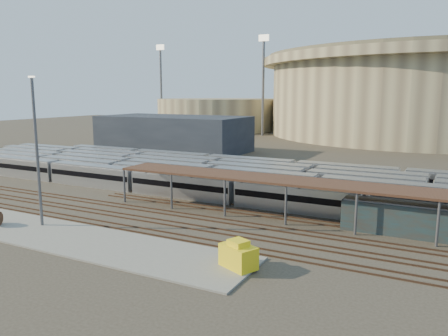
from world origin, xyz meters
name	(u,v)px	position (x,y,z in m)	size (l,w,h in m)	color
ground	(163,210)	(0.00, 0.00, 0.00)	(420.00, 420.00, 0.00)	#383026
apron	(53,234)	(-5.00, -15.00, 0.10)	(50.00, 9.00, 0.20)	gray
subway_trains	(230,177)	(1.29, 18.50, 1.80)	(126.24, 23.90, 3.60)	#B4B4B9
inspection_shed	(326,185)	(22.00, 4.00, 4.98)	(60.30, 6.00, 5.30)	#59585D
empty_tracks	(141,218)	(0.00, -5.00, 0.09)	(170.00, 9.62, 0.18)	#4C3323
stadium	(423,93)	(25.00, 140.00, 16.47)	(124.00, 124.00, 32.50)	tan
secondary_arena	(219,114)	(-60.00, 130.00, 7.00)	(56.00, 56.00, 14.00)	tan
service_building	(173,134)	(-35.00, 55.00, 5.00)	(42.00, 20.00, 10.00)	#1E232D
floodlight_0	(263,82)	(-30.00, 110.00, 20.65)	(4.00, 1.00, 38.40)	#59585D
floodlight_1	(161,84)	(-85.00, 120.00, 20.65)	(4.00, 1.00, 38.40)	#59585D
floodlight_3	(344,84)	(-10.00, 160.00, 20.65)	(4.00, 1.00, 38.40)	#59585D
teal_boxcar	(412,220)	(32.16, 4.00, 1.84)	(15.76, 3.05, 3.68)	#1B3C44
yard_light_pole	(37,152)	(-8.96, -13.20, 9.37)	(0.82, 0.36, 18.16)	#59585D
yellow_equipment	(238,256)	(18.50, -14.14, 1.27)	(3.41, 2.13, 2.13)	yellow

